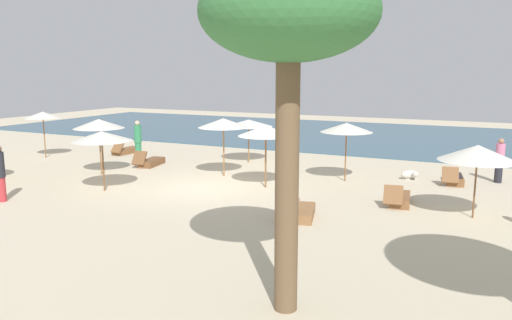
% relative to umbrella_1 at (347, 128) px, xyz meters
% --- Properties ---
extents(ground_plane, '(60.00, 60.00, 0.00)m').
position_rel_umbrella_1_xyz_m(ground_plane, '(-4.24, -3.48, -2.05)').
color(ground_plane, beige).
extents(ocean_water, '(48.00, 16.00, 0.06)m').
position_rel_umbrella_1_xyz_m(ocean_water, '(-4.24, 13.52, -2.02)').
color(ocean_water, '#3D6075').
rests_on(ocean_water, ground_plane).
extents(umbrella_1, '(1.96, 1.96, 2.23)m').
position_rel_umbrella_1_xyz_m(umbrella_1, '(0.00, 0.00, 0.00)').
color(umbrella_1, brown).
rests_on(umbrella_1, ground_plane).
extents(umbrella_2, '(2.01, 2.01, 2.25)m').
position_rel_umbrella_1_xyz_m(umbrella_2, '(-9.25, -3.06, 0.01)').
color(umbrella_2, olive).
rests_on(umbrella_2, ground_plane).
extents(umbrella_3, '(2.01, 2.01, 2.31)m').
position_rel_umbrella_1_xyz_m(umbrella_3, '(-4.61, -1.17, 0.07)').
color(umbrella_3, olive).
rests_on(umbrella_3, ground_plane).
extents(umbrella_4, '(2.07, 2.07, 2.10)m').
position_rel_umbrella_1_xyz_m(umbrella_4, '(-7.18, -5.15, -0.13)').
color(umbrella_4, brown).
rests_on(umbrella_4, ground_plane).
extents(umbrella_5, '(2.14, 2.14, 2.10)m').
position_rel_umbrella_1_xyz_m(umbrella_5, '(4.61, -3.11, -0.17)').
color(umbrella_5, brown).
rests_on(umbrella_5, ground_plane).
extents(umbrella_6, '(1.98, 1.98, 2.25)m').
position_rel_umbrella_1_xyz_m(umbrella_6, '(-2.29, -2.25, 0.01)').
color(umbrella_6, brown).
rests_on(umbrella_6, ground_plane).
extents(umbrella_7, '(2.18, 2.18, 1.96)m').
position_rel_umbrella_1_xyz_m(umbrella_7, '(-5.07, 1.96, -0.24)').
color(umbrella_7, olive).
rests_on(umbrella_7, ground_plane).
extents(umbrella_8, '(1.70, 1.70, 2.22)m').
position_rel_umbrella_1_xyz_m(umbrella_8, '(-14.52, -1.16, 0.01)').
color(umbrella_8, brown).
rests_on(umbrella_8, ground_plane).
extents(lounger_1, '(0.88, 1.74, 0.72)m').
position_rel_umbrella_1_xyz_m(lounger_1, '(-8.62, -0.68, -1.88)').
color(lounger_1, brown).
rests_on(lounger_1, ground_plane).
extents(lounger_2, '(1.00, 1.77, 0.70)m').
position_rel_umbrella_1_xyz_m(lounger_2, '(0.21, -5.26, -1.88)').
color(lounger_2, olive).
rests_on(lounger_2, ground_plane).
extents(lounger_3, '(0.81, 1.74, 0.70)m').
position_rel_umbrella_1_xyz_m(lounger_3, '(3.76, 1.40, -1.87)').
color(lounger_3, brown).
rests_on(lounger_3, ground_plane).
extents(lounger_4, '(0.71, 1.72, 0.70)m').
position_rel_umbrella_1_xyz_m(lounger_4, '(-11.76, 1.39, -1.88)').
color(lounger_4, brown).
rests_on(lounger_4, ground_plane).
extents(lounger_5, '(0.81, 1.75, 0.70)m').
position_rel_umbrella_1_xyz_m(lounger_5, '(2.45, -2.50, -1.88)').
color(lounger_5, brown).
rests_on(lounger_5, ground_plane).
extents(person_0, '(0.37, 0.37, 1.68)m').
position_rel_umbrella_1_xyz_m(person_0, '(5.25, 2.25, -1.20)').
color(person_0, '#26262D').
rests_on(person_0, ground_plane).
extents(person_2, '(0.32, 0.32, 1.82)m').
position_rel_umbrella_1_xyz_m(person_2, '(-9.11, -7.69, -1.11)').
color(person_2, '#BF3338').
rests_on(person_2, ground_plane).
extents(person_3, '(0.41, 0.41, 1.84)m').
position_rel_umbrella_1_xyz_m(person_3, '(-10.15, 0.41, -1.12)').
color(person_3, '#338C59').
rests_on(person_3, ground_plane).
extents(palm_2, '(2.90, 2.90, 5.85)m').
position_rel_umbrella_1_xyz_m(palm_2, '(1.87, -10.53, 2.86)').
color(palm_2, brown).
rests_on(palm_2, ground_plane).
extents(dog, '(0.76, 0.74, 0.37)m').
position_rel_umbrella_1_xyz_m(dog, '(2.20, 1.39, -1.85)').
color(dog, silver).
rests_on(dog, ground_plane).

